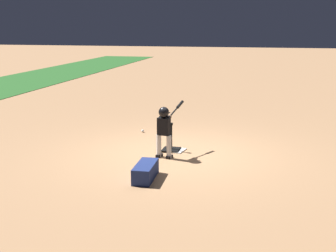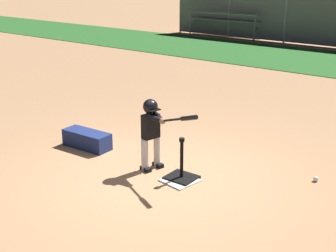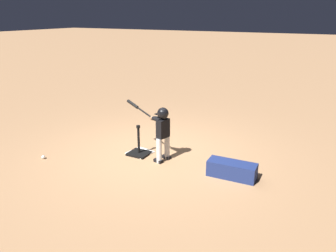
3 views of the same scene
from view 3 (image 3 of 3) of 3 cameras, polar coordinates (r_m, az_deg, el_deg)
The scene contains 6 objects.
ground_plane at distance 6.72m, azimuth -2.56°, elevation -4.84°, with size 90.00×90.00×0.00m, color #AD7F56.
home_plate at distance 6.76m, azimuth -4.90°, elevation -4.64°, with size 0.44×0.44×0.02m, color white.
batting_tee at distance 6.68m, azimuth -5.08°, elevation -4.25°, with size 0.41×0.37×0.62m.
batter_child at distance 6.18m, azimuth -1.18°, elevation -0.22°, with size 1.05×0.42×1.07m.
baseball at distance 6.93m, azimuth -20.90°, elevation -5.08°, with size 0.07×0.07×0.07m, color white.
equipment_bag at distance 5.86m, azimuth 11.05°, elevation -7.48°, with size 0.84×0.32×0.28m, color navy.
Camera 3 is at (-3.18, 5.26, 2.72)m, focal length 35.00 mm.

